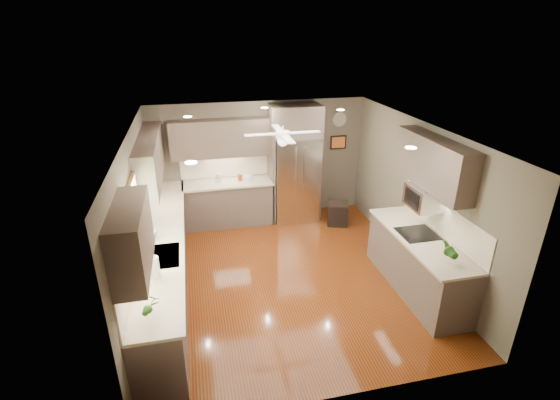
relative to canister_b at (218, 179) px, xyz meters
name	(u,v)px	position (x,y,z in m)	size (l,w,h in m)	color
floor	(286,275)	(0.92, -2.20, -1.01)	(5.00, 5.00, 0.00)	#4F170A
ceiling	(287,130)	(0.92, -2.20, 1.49)	(5.00, 5.00, 0.00)	white
wall_back	(259,161)	(0.92, 0.30, 0.24)	(4.50, 4.50, 0.00)	brown
wall_front	(344,308)	(0.92, -4.70, 0.24)	(4.50, 4.50, 0.00)	brown
wall_left	(137,223)	(-1.33, -2.20, 0.24)	(5.00, 5.00, 0.00)	brown
wall_right	(416,196)	(3.17, -2.20, 0.24)	(5.00, 5.00, 0.00)	brown
canister_b	(218,179)	(0.00, 0.00, 0.00)	(0.10, 0.10, 0.16)	silver
canister_c	(219,177)	(0.03, 0.06, 0.02)	(0.11, 0.11, 0.17)	beige
canister_d	(240,178)	(0.46, 0.03, -0.01)	(0.09, 0.09, 0.13)	maroon
soap_bottle	(153,233)	(-1.14, -2.17, 0.03)	(0.09, 0.09, 0.20)	white
potted_plant_left	(153,304)	(-1.03, -4.00, 0.10)	(0.17, 0.12, 0.33)	#285E1B
potted_plant_right	(449,250)	(2.81, -3.69, 0.10)	(0.19, 0.15, 0.35)	#285E1B
bowl	(248,179)	(0.63, -0.02, -0.04)	(0.22, 0.22, 0.05)	beige
left_run	(165,260)	(-1.04, -2.05, -0.53)	(0.65, 4.70, 1.45)	#4D3F38
back_run	(228,202)	(0.19, 0.01, -0.53)	(1.85, 0.65, 1.45)	#4D3F38
uppers	(233,160)	(0.18, -1.49, 0.86)	(4.50, 4.70, 0.95)	#4D3F38
window	(133,219)	(-1.30, -2.70, 0.54)	(0.05, 1.12, 0.92)	#BFF2B2
sink	(161,258)	(-1.01, -2.70, -0.10)	(0.50, 0.70, 0.32)	silver
refrigerator	(295,166)	(1.62, -0.04, 0.18)	(1.06, 0.75, 2.45)	silver
right_run	(418,262)	(2.85, -3.00, -0.53)	(0.70, 2.20, 1.45)	#4D3F38
microwave	(424,197)	(2.94, -2.75, 0.47)	(0.43, 0.55, 0.34)	silver
ceiling_fan	(283,136)	(0.92, -1.90, 1.32)	(1.18, 1.18, 0.32)	white
recessed_lights	(279,125)	(0.88, -1.80, 1.48)	(2.84, 3.14, 0.01)	white
wall_clock	(340,119)	(2.67, 0.29, 1.04)	(0.30, 0.03, 0.30)	white
framed_print	(338,142)	(2.67, 0.28, 0.54)	(0.36, 0.03, 0.30)	black
stool	(338,213)	(2.43, -0.53, -0.77)	(0.52, 0.52, 0.48)	black
paper_towel	(155,267)	(-1.05, -3.21, 0.07)	(0.13, 0.13, 0.31)	white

